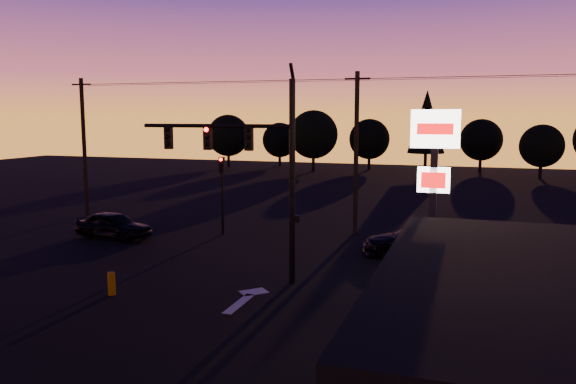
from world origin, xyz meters
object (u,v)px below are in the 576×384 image
(pylon_sign, at_px, (434,170))
(bollard, at_px, (112,284))
(secondary_signal, at_px, (222,184))
(traffic_signal_mast, at_px, (254,158))
(suv_parked, at_px, (476,379))
(car_left, at_px, (114,225))
(car_right, at_px, (418,240))

(pylon_sign, height_order, bollard, pylon_sign)
(secondary_signal, xyz_separation_m, pylon_sign, (12.00, -9.99, 2.05))
(traffic_signal_mast, bearing_deg, suv_parked, -42.46)
(car_left, xyz_separation_m, suv_parked, (18.61, -12.51, -0.08))
(secondary_signal, bearing_deg, bollard, -86.88)
(traffic_signal_mast, relative_size, car_right, 1.66)
(car_left, bearing_deg, suv_parked, -118.26)
(bollard, height_order, car_right, car_right)
(pylon_sign, bearing_deg, car_left, 157.26)
(bollard, bearing_deg, suv_parked, -18.36)
(suv_parked, bearing_deg, secondary_signal, 140.32)
(car_right, relative_size, suv_parked, 1.10)
(traffic_signal_mast, height_order, secondary_signal, traffic_signal_mast)
(traffic_signal_mast, distance_m, bollard, 7.17)
(secondary_signal, bearing_deg, car_left, -151.64)
(bollard, height_order, car_left, car_left)
(secondary_signal, xyz_separation_m, bollard, (0.60, -11.04, -2.44))
(traffic_signal_mast, relative_size, suv_parked, 1.83)
(bollard, xyz_separation_m, car_left, (-5.77, 8.25, 0.30))
(pylon_sign, relative_size, bollard, 8.02)
(pylon_sign, height_order, car_left, pylon_sign)
(secondary_signal, distance_m, suv_parked, 20.49)
(traffic_signal_mast, bearing_deg, car_left, 154.97)
(pylon_sign, xyz_separation_m, bollard, (-11.40, -1.05, -4.49))
(secondary_signal, height_order, suv_parked, secondary_signal)
(suv_parked, bearing_deg, pylon_sign, 114.17)
(bollard, height_order, suv_parked, suv_parked)
(bollard, bearing_deg, car_left, 124.97)
(car_left, height_order, car_right, car_right)
(secondary_signal, bearing_deg, pylon_sign, -39.77)
(bollard, xyz_separation_m, car_right, (10.24, 9.52, 0.33))
(traffic_signal_mast, height_order, pylon_sign, traffic_signal_mast)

